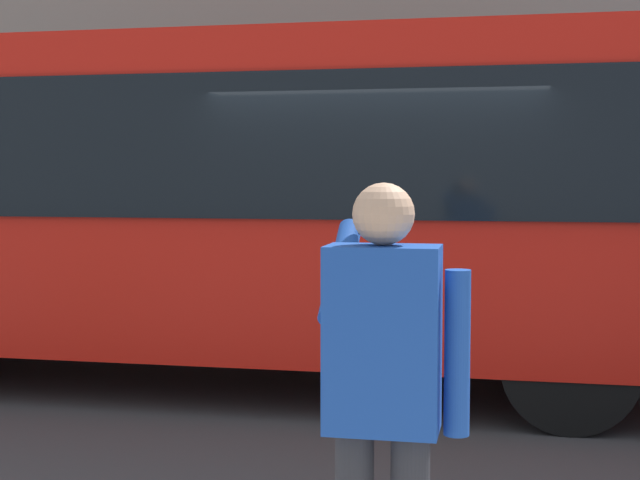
% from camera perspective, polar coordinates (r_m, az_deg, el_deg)
% --- Properties ---
extents(ground_plane, '(60.00, 60.00, 0.00)m').
position_cam_1_polar(ground_plane, '(7.81, 4.29, -9.83)').
color(ground_plane, '#38383A').
extents(red_bus, '(9.05, 2.54, 3.08)m').
position_cam_1_polar(red_bus, '(8.25, -6.41, 2.71)').
color(red_bus, red).
rests_on(red_bus, ground_plane).
extents(pedestrian_photographer, '(0.53, 0.52, 1.70)m').
position_cam_1_polar(pedestrian_photographer, '(3.26, 4.04, -8.93)').
color(pedestrian_photographer, '#2D2D33').
rests_on(pedestrian_photographer, sidewalk_curb).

